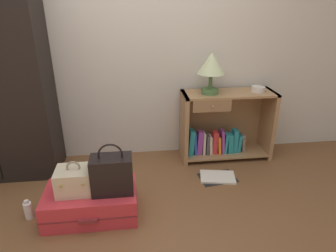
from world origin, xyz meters
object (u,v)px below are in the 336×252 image
Objects in this scene: handbag at (112,174)px; open_book_on_floor at (218,177)px; bottle at (28,210)px; bowl at (258,89)px; suitcase_large at (91,202)px; table_lamp at (211,66)px; bookshelf at (223,127)px; train_case at (75,180)px.

handbag is 1.09× the size of open_book_on_floor.
open_book_on_floor is at bearing 12.84° from bottle.
bowl is 0.37× the size of open_book_on_floor.
bowl is at bearing 26.29° from suitcase_large.
bowl reaches higher than handbag.
bowl is at bearing 40.23° from open_book_on_floor.
table_lamp reaches higher than bowl.
bowl is at bearing 30.00° from handbag.
suitcase_large is at bearing -147.53° from bookshelf.
bowl is 1.74m from handbag.
train_case is (-1.25, -0.81, -0.68)m from table_lamp.
table_lamp is at bearing 91.82° from open_book_on_floor.
table_lamp is 1.42m from handbag.
suitcase_large reaches higher than open_book_on_floor.
bookshelf reaches higher than bottle.
suitcase_large is at bearing -153.71° from bowl.
open_book_on_floor is (1.16, 0.40, -0.11)m from suitcase_large.
bookshelf is at bearing 30.49° from train_case.
table_lamp is at bearing -170.55° from bookshelf.
bowl is (0.34, -0.02, 0.42)m from bookshelf.
handbag is at bearing -156.25° from open_book_on_floor.
table_lamp is 2.47× the size of bottle.
handbag is (-0.96, -0.84, -0.63)m from table_lamp.
table_lamp is 1.66m from suitcase_large.
table_lamp is 1.08× the size of open_book_on_floor.
bowl is 2.39m from bottle.
suitcase_large is 1.23m from open_book_on_floor.
bookshelf reaches higher than handbag.
open_book_on_floor is (0.97, 0.43, -0.38)m from handbag.
bowl reaches higher than bottle.
open_book_on_floor is at bearing 18.92° from suitcase_large.
bookshelf is 3.43× the size of train_case.
handbag is (0.18, -0.03, 0.27)m from suitcase_large.
bottle is at bearing -159.66° from bowl.
bowl is (0.51, 0.01, -0.25)m from table_lamp.
bookshelf is 2.54× the size of open_book_on_floor.
bookshelf reaches higher than open_book_on_floor.
bottle is at bearing -155.71° from bookshelf.
bottle reaches higher than open_book_on_floor.
table_lamp is 2.05m from bottle.
train_case is at bearing 178.82° from suitcase_large.
handbag reaches higher than open_book_on_floor.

